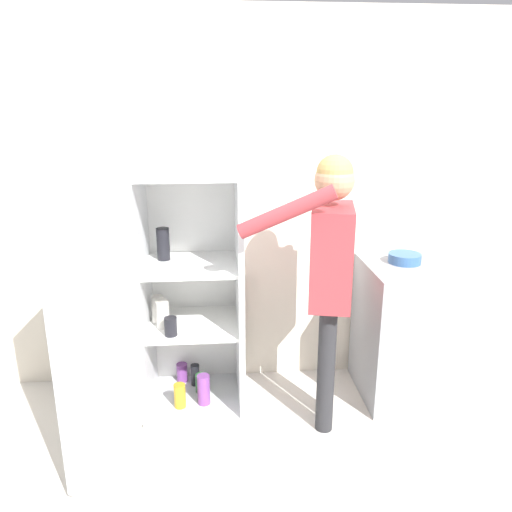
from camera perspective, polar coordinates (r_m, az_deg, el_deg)
name	(u,v)px	position (r m, az deg, el deg)	size (l,w,h in m)	color
ground_plane	(255,458)	(3.09, -0.12, -22.11)	(12.00, 12.00, 0.00)	beige
wall_back	(243,206)	(3.44, -1.44, 5.69)	(7.00, 0.06, 2.55)	beige
refrigerator	(174,301)	(3.18, -9.38, -5.07)	(0.95, 1.19, 1.57)	silver
person	(329,260)	(2.93, 8.38, -0.45)	(0.72, 0.54, 1.69)	#262628
counter	(413,331)	(3.60, 17.49, -8.16)	(0.69, 0.64, 0.94)	gray
bowl	(405,258)	(3.45, 16.63, -0.24)	(0.21, 0.21, 0.06)	#335B8E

